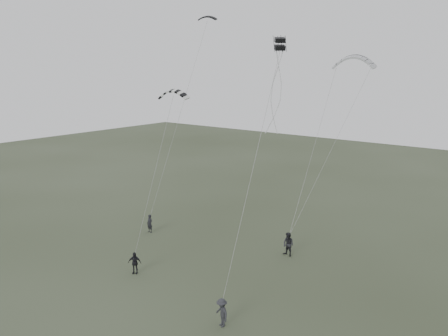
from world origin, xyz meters
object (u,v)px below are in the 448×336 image
Objects in this scene: flyer_right at (288,244)px; kite_dark_small at (207,17)px; kite_striped at (173,91)px; flyer_left at (150,224)px; kite_pale_large at (354,57)px; flyer_center at (135,263)px; kite_box at (280,44)px; flyer_far at (222,313)px.

kite_dark_small reaches higher than flyer_right.
flyer_right is 15.82m from kite_striped.
kite_pale_large is at bearing 32.41° from flyer_left.
kite_dark_small is (-10.41, 2.37, 18.65)m from flyer_right.
flyer_center is 0.47× the size of kite_pale_large.
kite_pale_large is (9.38, 16.59, 15.14)m from flyer_center.
flyer_center is at bearing 161.39° from kite_box.
kite_dark_small reaches higher than flyer_center.
kite_pale_large is (12.28, 4.41, -3.66)m from kite_dark_small.
flyer_far is at bearing -72.13° from flyer_right.
flyer_center is at bearing -52.32° from flyer_left.
flyer_right is 11.45m from flyer_far.
flyer_left is 19.77m from kite_dark_small.
kite_striped is (-9.53, -3.16, 12.23)m from flyer_right.
kite_dark_small is 2.44× the size of kite_box.
flyer_left is at bearing 165.66° from kite_striped.
kite_dark_small reaches higher than kite_box.
flyer_right reaches higher than flyer_left.
kite_box is (0.40, -12.81, 0.46)m from kite_pale_large.
flyer_far is at bearing -73.49° from kite_dark_small.
kite_dark_small reaches higher than flyer_far.
flyer_far is 26.27m from kite_dark_small.
kite_box reaches higher than kite_striped.
flyer_left is 0.97× the size of flyer_far.
kite_dark_small is 8.52m from kite_striped.
kite_pale_large reaches higher than flyer_right.
flyer_center is 22.59m from kite_dark_small.
flyer_far is at bearing -133.61° from kite_box.
kite_striped is at bearing 71.42° from flyer_center.
flyer_left is 2.45× the size of kite_box.
flyer_right is 1.12× the size of flyer_far.
kite_striped is (3.37, 0.12, 12.36)m from flyer_left.
kite_dark_small is 15.55m from kite_box.
kite_box reaches higher than flyer_right.
flyer_center is at bearing -102.17° from kite_dark_small.
kite_striped is (-2.02, 6.65, 12.38)m from flyer_center.
flyer_right is 16.55m from kite_pale_large.
kite_pale_large is (14.77, 10.06, 15.11)m from flyer_left.
kite_striped is 3.78× the size of kite_box.
flyer_far is at bearing -44.37° from flyer_center.
flyer_far is (9.43, -1.47, 0.05)m from flyer_center.
flyer_left is 13.32m from flyer_right.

